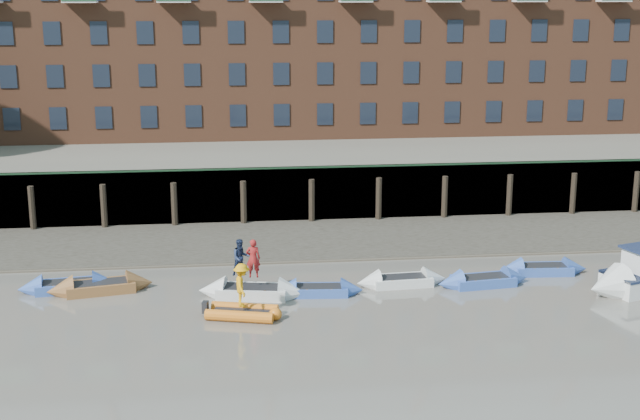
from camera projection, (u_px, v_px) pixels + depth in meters
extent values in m
plane|color=#676159|center=(320.00, 380.00, 31.48)|extent=(220.00, 220.00, 0.00)
cube|color=#3D382F|center=(283.00, 241.00, 48.83)|extent=(110.00, 8.00, 0.50)
cube|color=#4C4336|center=(288.00, 259.00, 45.55)|extent=(110.00, 1.60, 0.10)
cube|color=#2D2A26|center=(277.00, 194.00, 52.68)|extent=(110.00, 0.80, 3.20)
cylinder|color=black|center=(32.00, 208.00, 50.58)|extent=(0.36, 0.36, 2.60)
cylinder|color=black|center=(104.00, 207.00, 51.02)|extent=(0.36, 0.36, 2.60)
cylinder|color=black|center=(174.00, 205.00, 51.46)|extent=(0.36, 0.36, 2.60)
cylinder|color=black|center=(244.00, 203.00, 51.90)|extent=(0.36, 0.36, 2.60)
cylinder|color=black|center=(312.00, 201.00, 52.35)|extent=(0.36, 0.36, 2.60)
cylinder|color=black|center=(379.00, 199.00, 52.79)|extent=(0.36, 0.36, 2.60)
cylinder|color=black|center=(445.00, 198.00, 53.23)|extent=(0.36, 0.36, 2.60)
cylinder|color=black|center=(509.00, 196.00, 53.67)|extent=(0.36, 0.36, 2.60)
cylinder|color=black|center=(573.00, 194.00, 54.11)|extent=(0.36, 0.36, 2.60)
cylinder|color=black|center=(636.00, 192.00, 54.55)|extent=(0.36, 0.36, 2.60)
cube|color=#264C2D|center=(277.00, 168.00, 51.99)|extent=(110.00, 0.06, 0.10)
cube|color=#5E594D|center=(265.00, 153.00, 65.79)|extent=(110.00, 28.00, 3.20)
cube|color=brown|center=(262.00, 48.00, 64.90)|extent=(80.00, 10.00, 12.00)
cube|color=black|center=(12.00, 119.00, 59.21)|extent=(1.10, 0.12, 1.50)
cube|color=black|center=(58.00, 118.00, 59.54)|extent=(1.10, 0.12, 1.50)
cube|color=black|center=(104.00, 118.00, 59.87)|extent=(1.10, 0.12, 1.50)
cube|color=black|center=(149.00, 117.00, 60.21)|extent=(1.10, 0.12, 1.50)
cube|color=black|center=(194.00, 116.00, 60.54)|extent=(1.10, 0.12, 1.50)
cube|color=black|center=(238.00, 115.00, 60.87)|extent=(1.10, 0.12, 1.50)
cube|color=black|center=(282.00, 115.00, 61.20)|extent=(1.10, 0.12, 1.50)
cube|color=black|center=(325.00, 114.00, 61.53)|extent=(1.10, 0.12, 1.50)
cube|color=black|center=(368.00, 113.00, 61.86)|extent=(1.10, 0.12, 1.50)
cube|color=black|center=(410.00, 113.00, 62.19)|extent=(1.10, 0.12, 1.50)
cube|color=black|center=(452.00, 112.00, 62.52)|extent=(1.10, 0.12, 1.50)
cube|color=black|center=(493.00, 111.00, 62.85)|extent=(1.10, 0.12, 1.50)
cube|color=black|center=(534.00, 111.00, 63.18)|extent=(1.10, 0.12, 1.50)
cube|color=black|center=(575.00, 110.00, 63.51)|extent=(1.10, 0.12, 1.50)
cube|color=black|center=(615.00, 109.00, 63.84)|extent=(1.10, 0.12, 1.50)
cube|color=black|center=(8.00, 77.00, 58.53)|extent=(1.10, 0.12, 1.50)
cube|color=black|center=(55.00, 76.00, 58.86)|extent=(1.10, 0.12, 1.50)
cube|color=black|center=(101.00, 76.00, 59.19)|extent=(1.10, 0.12, 1.50)
cube|color=black|center=(147.00, 75.00, 59.53)|extent=(1.10, 0.12, 1.50)
cube|color=black|center=(192.00, 75.00, 59.86)|extent=(1.10, 0.12, 1.50)
cube|color=black|center=(237.00, 74.00, 60.19)|extent=(1.10, 0.12, 1.50)
cube|color=black|center=(281.00, 74.00, 60.52)|extent=(1.10, 0.12, 1.50)
cube|color=black|center=(325.00, 73.00, 60.85)|extent=(1.10, 0.12, 1.50)
cube|color=black|center=(368.00, 73.00, 61.18)|extent=(1.10, 0.12, 1.50)
cube|color=black|center=(411.00, 72.00, 61.51)|extent=(1.10, 0.12, 1.50)
cube|color=black|center=(453.00, 72.00, 61.84)|extent=(1.10, 0.12, 1.50)
cube|color=black|center=(495.00, 72.00, 62.17)|extent=(1.10, 0.12, 1.50)
cube|color=black|center=(537.00, 71.00, 62.50)|extent=(1.10, 0.12, 1.50)
cube|color=black|center=(578.00, 71.00, 62.83)|extent=(1.10, 0.12, 1.50)
cube|color=black|center=(618.00, 70.00, 63.16)|extent=(1.10, 0.12, 1.50)
cube|color=black|center=(5.00, 33.00, 57.85)|extent=(1.10, 0.12, 1.50)
cube|color=black|center=(52.00, 33.00, 58.18)|extent=(1.10, 0.12, 1.50)
cube|color=black|center=(99.00, 33.00, 58.51)|extent=(1.10, 0.12, 1.50)
cube|color=black|center=(145.00, 33.00, 58.85)|extent=(1.10, 0.12, 1.50)
cube|color=black|center=(191.00, 32.00, 59.18)|extent=(1.10, 0.12, 1.50)
cube|color=black|center=(236.00, 32.00, 59.51)|extent=(1.10, 0.12, 1.50)
cube|color=black|center=(281.00, 32.00, 59.84)|extent=(1.10, 0.12, 1.50)
cube|color=black|center=(325.00, 32.00, 60.17)|extent=(1.10, 0.12, 1.50)
cube|color=black|center=(369.00, 31.00, 60.50)|extent=(1.10, 0.12, 1.50)
cube|color=black|center=(412.00, 31.00, 60.83)|extent=(1.10, 0.12, 1.50)
cube|color=black|center=(455.00, 31.00, 61.16)|extent=(1.10, 0.12, 1.50)
cube|color=black|center=(497.00, 31.00, 61.49)|extent=(1.10, 0.12, 1.50)
cube|color=black|center=(539.00, 30.00, 61.82)|extent=(1.10, 0.12, 1.50)
cube|color=black|center=(581.00, 30.00, 62.15)|extent=(1.10, 0.12, 1.50)
cube|color=black|center=(622.00, 30.00, 62.48)|extent=(1.10, 0.12, 1.50)
cube|color=#3456AB|center=(68.00, 286.00, 40.75)|extent=(2.99, 1.64, 0.45)
cone|color=#3456AB|center=(105.00, 283.00, 41.13)|extent=(1.26, 1.42, 1.29)
cone|color=#3456AB|center=(30.00, 289.00, 40.36)|extent=(1.26, 1.42, 1.29)
cube|color=black|center=(68.00, 282.00, 40.70)|extent=(2.48, 1.26, 0.06)
cube|color=brown|center=(100.00, 287.00, 40.56)|extent=(3.26, 1.95, 0.48)
cone|color=brown|center=(140.00, 283.00, 41.09)|extent=(1.43, 1.58, 1.38)
cone|color=brown|center=(60.00, 291.00, 40.03)|extent=(1.43, 1.58, 1.38)
cube|color=black|center=(100.00, 283.00, 40.51)|extent=(2.69, 1.51, 0.06)
cube|color=silver|center=(252.00, 292.00, 39.92)|extent=(3.34, 1.97, 0.49)
cone|color=silver|center=(293.00, 293.00, 39.79)|extent=(1.46, 1.61, 1.41)
cone|color=silver|center=(212.00, 291.00, 40.05)|extent=(1.46, 1.61, 1.41)
cube|color=black|center=(252.00, 287.00, 39.87)|extent=(2.76, 1.53, 0.06)
cube|color=#3456AB|center=(319.00, 290.00, 40.23)|extent=(2.68, 1.37, 0.41)
cone|color=#3456AB|center=(352.00, 290.00, 40.28)|extent=(1.10, 1.25, 1.17)
cone|color=#3456AB|center=(285.00, 291.00, 40.17)|extent=(1.10, 1.25, 1.17)
cube|color=black|center=(319.00, 287.00, 40.18)|extent=(2.23, 1.04, 0.06)
cube|color=silver|center=(402.00, 281.00, 41.49)|extent=(2.84, 1.43, 0.43)
cone|color=silver|center=(435.00, 279.00, 41.77)|extent=(1.16, 1.32, 1.25)
cone|color=silver|center=(368.00, 283.00, 41.21)|extent=(1.16, 1.32, 1.25)
cube|color=black|center=(402.00, 277.00, 41.44)|extent=(2.36, 1.09, 0.06)
cube|color=#3456AB|center=(483.00, 281.00, 41.47)|extent=(2.99, 1.63, 0.45)
cone|color=#3456AB|center=(516.00, 278.00, 41.85)|extent=(1.26, 1.41, 1.29)
cone|color=#3456AB|center=(450.00, 284.00, 41.10)|extent=(1.26, 1.41, 1.29)
cube|color=black|center=(483.00, 277.00, 41.43)|extent=(2.48, 1.25, 0.06)
cube|color=#3456AB|center=(543.00, 269.00, 43.20)|extent=(2.81, 1.41, 0.43)
cone|color=#3456AB|center=(575.00, 269.00, 43.28)|extent=(1.14, 1.30, 1.24)
cone|color=#3456AB|center=(511.00, 270.00, 43.12)|extent=(1.14, 1.30, 1.24)
cube|color=black|center=(543.00, 265.00, 43.15)|extent=(2.34, 1.07, 0.06)
cylinder|color=orange|center=(245.00, 308.00, 37.91)|extent=(2.89, 1.23, 0.47)
cylinder|color=orange|center=(239.00, 316.00, 36.95)|extent=(2.89, 1.23, 0.47)
sphere|color=orange|center=(275.00, 314.00, 37.21)|extent=(0.55, 0.55, 0.55)
cube|color=black|center=(242.00, 312.00, 37.43)|extent=(2.53, 1.44, 0.16)
cone|color=silver|center=(606.00, 287.00, 39.89)|extent=(2.25, 2.47, 2.04)
imported|color=maroon|center=(253.00, 258.00, 39.49)|extent=(0.67, 0.47, 1.75)
imported|color=#19233F|center=(241.00, 257.00, 39.78)|extent=(0.93, 0.80, 1.67)
imported|color=orange|center=(242.00, 285.00, 37.17)|extent=(0.75, 1.23, 1.84)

